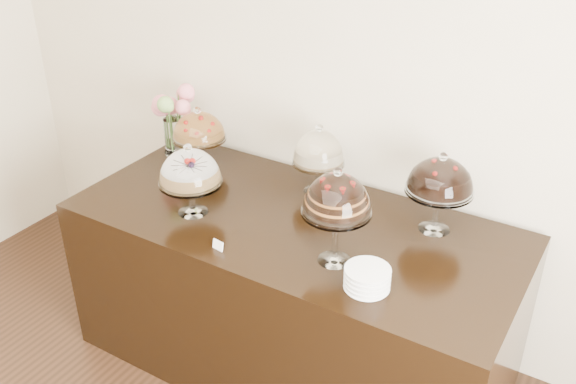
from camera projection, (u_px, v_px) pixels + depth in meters
The scene contains 10 objects.
wall_back at pixel (374, 74), 3.16m from camera, with size 5.00×0.04×3.00m, color beige.
display_counter at pixel (293, 294), 3.32m from camera, with size 2.20×1.00×0.90m, color black.
cake_stand_sugar_sponge at pixel (190, 170), 3.06m from camera, with size 0.31×0.31×0.37m.
cake_stand_choco_layer at pixel (337, 198), 2.66m from camera, with size 0.30×0.30×0.46m.
cake_stand_cheesecake at pixel (319, 150), 3.25m from camera, with size 0.27×0.27×0.38m.
cake_stand_dark_choco at pixel (440, 179), 2.90m from camera, with size 0.31×0.31×0.40m.
cake_stand_fruit_tart at pixel (199, 129), 3.52m from camera, with size 0.30×0.30×0.35m.
flower_vase at pixel (173, 112), 3.64m from camera, with size 0.24×0.35×0.42m.
plate_stack at pixel (367, 279), 2.62m from camera, with size 0.19×0.19×0.09m.
price_card_left at pixel (218, 245), 2.88m from camera, with size 0.06×0.01×0.04m, color white.
Camera 1 is at (1.22, 0.18, 2.54)m, focal length 40.00 mm.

